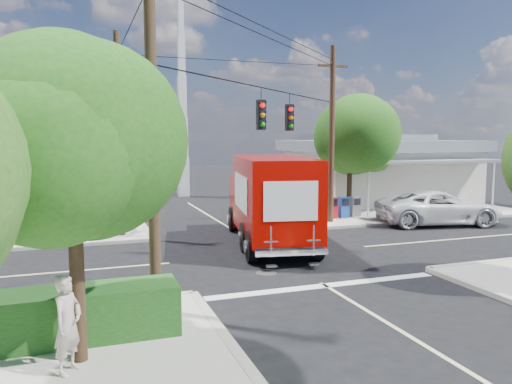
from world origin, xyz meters
name	(u,v)px	position (x,y,z in m)	size (l,w,h in m)	color
ground	(273,254)	(0.00, 0.00, 0.00)	(120.00, 120.00, 0.00)	black
sidewalk_ne	(366,204)	(10.88, 10.88, 0.07)	(14.12, 14.12, 0.14)	#ABA69B
sidewalk_nw	(0,223)	(-10.88, 10.88, 0.07)	(14.12, 14.12, 0.14)	#ABA69B
road_markings	(289,263)	(0.00, -1.47, 0.01)	(32.00, 32.00, 0.01)	beige
building_ne	(379,169)	(12.50, 11.97, 2.32)	(11.80, 10.20, 4.50)	beige
radio_tower	(182,121)	(0.50, 20.00, 5.64)	(0.80, 0.80, 17.00)	silver
tree_sw_front	(72,145)	(-6.99, -7.54, 4.33)	(3.88, 3.78, 6.03)	#422D1C
tree_ne_front	(351,132)	(7.21, 6.76, 4.77)	(4.21, 4.14, 6.66)	#422D1C
tree_ne_back	(370,142)	(9.81, 8.96, 4.19)	(3.77, 3.66, 5.82)	#422D1C
palm_nw_front	(64,125)	(-7.50, 7.50, 5.04)	(3.01, 3.08, 5.59)	#422D1C
palm_nw_back	(21,133)	(-9.50, 9.00, 4.67)	(3.01, 3.08, 5.19)	#422D1C
utility_poles	(221,132)	(-1.58, 1.60, 4.67)	(12.00, 10.68, 9.00)	#473321
picket_fence	(42,307)	(-7.80, -5.60, 0.68)	(5.94, 0.06, 1.00)	silver
hedge_sw	(29,320)	(-8.00, -6.40, 0.69)	(6.20, 1.20, 1.10)	#134013
vending_boxes	(343,207)	(6.50, 6.20, 0.69)	(1.90, 0.50, 1.10)	red
delivery_truck	(270,200)	(0.53, 1.75, 1.87)	(4.04, 8.80, 3.68)	black
parked_car	(439,208)	(10.43, 3.35, 0.86)	(2.87, 6.21, 1.73)	silver
pedestrian	(68,324)	(-7.19, -7.97, 1.07)	(0.68, 0.44, 1.85)	#C0AEA3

